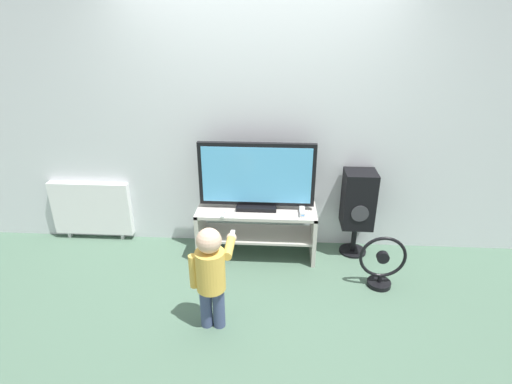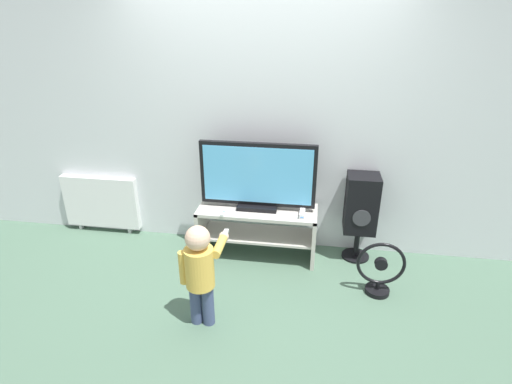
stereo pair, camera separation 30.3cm
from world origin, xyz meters
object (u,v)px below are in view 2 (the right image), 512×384
Objects in this scene: child at (200,268)px; remote_primary at (224,213)px; radiator at (101,202)px; television at (258,177)px; game_console at (302,213)px; speaker_tower at (361,206)px; floor_fan at (380,271)px.

remote_primary is at bearing 91.45° from child.
radiator is at bearing 140.09° from child.
television is 1.30× the size of radiator.
remote_primary is 0.85m from child.
speaker_tower is at bearing 16.28° from game_console.
child is 1.71× the size of floor_fan.
radiator is at bearing 172.78° from game_console.
child is 0.98× the size of speaker_tower.
television is 1.33m from floor_fan.
child is 1.65m from speaker_tower.
remote_primary is 0.16× the size of child.
television is 2.18× the size of floor_fan.
game_console is 0.25× the size of radiator.
remote_primary is at bearing 168.31° from floor_fan.
child is at bearing -88.55° from remote_primary.
child is (-0.27, -1.02, -0.32)m from television.
remote_primary is 1.49m from radiator.
child reaches higher than remote_primary.
speaker_tower reaches higher than child.
television reaches higher than remote_primary.
radiator is (-1.46, 1.22, -0.15)m from child.
remote_primary is 1.45m from floor_fan.
game_console reaches higher than floor_fan.
radiator is at bearing 177.51° from speaker_tower.
television is at bearing 30.36° from remote_primary.
speaker_tower reaches higher than remote_primary.
speaker_tower is 0.65m from floor_fan.
child is (-0.69, -0.95, -0.03)m from game_console.
floor_fan is (0.14, -0.54, -0.34)m from speaker_tower.
game_console is (0.43, -0.08, -0.29)m from television.
speaker_tower reaches higher than game_console.
speaker_tower is (1.25, 0.25, 0.05)m from remote_primary.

